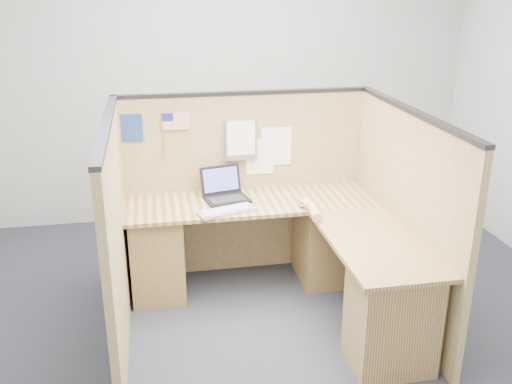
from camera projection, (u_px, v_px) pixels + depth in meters
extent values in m
plane|color=#1F232D|center=(269.00, 330.00, 4.06)|extent=(5.00, 5.00, 0.00)
plane|color=#A6AAAC|center=(223.00, 82.00, 5.65)|extent=(5.00, 0.00, 5.00)
plane|color=#A6AAAC|center=(449.00, 357.00, 1.50)|extent=(5.00, 0.00, 5.00)
cube|color=olive|center=(245.00, 185.00, 4.72)|extent=(2.05, 0.05, 1.50)
cube|color=#232328|center=(244.00, 93.00, 4.45)|extent=(2.05, 0.06, 0.03)
cube|color=olive|center=(117.00, 239.00, 3.72)|extent=(0.05, 1.80, 1.50)
cube|color=#232328|center=(106.00, 125.00, 3.45)|extent=(0.06, 1.80, 0.03)
cube|color=olive|center=(404.00, 217.00, 4.06)|extent=(0.05, 1.80, 1.50)
cube|color=#232328|center=(414.00, 112.00, 3.80)|extent=(0.06, 1.80, 0.03)
cube|color=brown|center=(252.00, 203.00, 4.43)|extent=(1.95, 0.60, 0.03)
cube|color=brown|center=(376.00, 243.00, 3.74)|extent=(0.60, 1.15, 0.03)
cube|color=brown|center=(157.00, 253.00, 4.43)|extent=(0.40, 0.50, 0.70)
cube|color=brown|center=(324.00, 239.00, 4.66)|extent=(0.40, 0.50, 0.70)
cube|color=brown|center=(392.00, 318.00, 3.57)|extent=(0.50, 0.40, 0.70)
cube|color=black|center=(227.00, 199.00, 4.43)|extent=(0.37, 0.30, 0.02)
cube|color=black|center=(224.00, 179.00, 4.53)|extent=(0.33, 0.13, 0.22)
cube|color=#3B4287|center=(224.00, 179.00, 4.52)|extent=(0.29, 0.11, 0.18)
cube|color=gray|center=(227.00, 211.00, 4.20)|extent=(0.45, 0.27, 0.02)
cube|color=silver|center=(227.00, 209.00, 4.19)|extent=(0.41, 0.23, 0.01)
ellipsoid|color=silver|center=(306.00, 204.00, 4.30)|extent=(0.11, 0.08, 0.04)
ellipsoid|color=tan|center=(306.00, 201.00, 4.29)|extent=(0.09, 0.11, 0.05)
cylinder|color=tan|center=(308.00, 206.00, 4.25)|extent=(0.06, 0.05, 0.06)
cylinder|color=tan|center=(315.00, 212.00, 4.12)|extent=(0.09, 0.26, 0.08)
cube|color=navy|center=(132.00, 128.00, 4.36)|extent=(0.16, 0.02, 0.22)
cylinder|color=olive|center=(163.00, 136.00, 4.41)|extent=(0.01, 0.01, 0.36)
cube|color=red|center=(176.00, 121.00, 4.39)|extent=(0.21, 0.00, 0.13)
cube|color=navy|center=(168.00, 117.00, 4.36)|extent=(0.08, 0.00, 0.06)
cube|color=slate|center=(241.00, 140.00, 4.52)|extent=(0.25, 0.05, 0.32)
cube|color=white|center=(241.00, 138.00, 4.49)|extent=(0.22, 0.01, 0.27)
cube|color=white|center=(276.00, 146.00, 4.62)|extent=(0.25, 0.01, 0.31)
cube|color=white|center=(260.00, 157.00, 4.63)|extent=(0.23, 0.02, 0.29)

